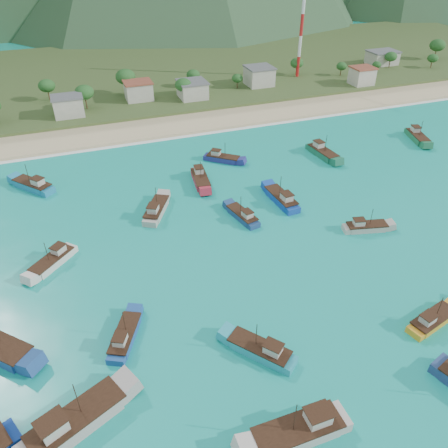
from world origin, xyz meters
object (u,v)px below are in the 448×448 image
object	(u,v)px
boat_22	(299,431)
boat_11	(200,180)
boat_14	(75,422)
boat_24	(33,186)
boat_9	(322,153)
boat_26	(417,137)
boat_21	(156,210)
boat_3	(53,261)
boat_18	(242,216)
boat_2	(432,321)
radio_tower	(303,14)
boat_20	(222,159)
boat_13	(125,337)
boat_0	(281,199)
boat_7	(366,228)
boat_15	(260,350)

from	to	relation	value
boat_22	boat_11	bearing A→B (deg)	-6.91
boat_14	boat_24	distance (m)	65.72
boat_24	boat_9	bearing A→B (deg)	-46.27
boat_11	boat_26	distance (m)	67.37
boat_11	boat_21	xyz separation A→B (m)	(-13.20, -9.89, 0.00)
boat_3	boat_18	distance (m)	38.85
boat_22	boat_24	xyz separation A→B (m)	(-30.56, 76.12, -0.14)
boat_2	boat_21	distance (m)	57.43
radio_tower	boat_20	xyz separation A→B (m)	(-52.81, -57.87, -23.89)
boat_13	boat_24	xyz separation A→B (m)	(-12.87, 53.57, 0.20)
radio_tower	boat_21	bearing A→B (deg)	-134.26
boat_2	boat_3	size ratio (longest dim) A/B	1.08
boat_0	boat_2	world-z (taller)	boat_0
boat_2	boat_11	xyz separation A→B (m)	(-20.69, 56.26, 0.13)
boat_7	boat_14	bearing A→B (deg)	-54.87
boat_7	boat_22	xyz separation A→B (m)	(-33.90, -34.60, 0.37)
boat_3	boat_20	distance (m)	53.08
boat_9	boat_18	size ratio (longest dim) A/B	1.19
boat_20	boat_24	xyz separation A→B (m)	(-47.41, 1.43, 0.17)
boat_3	boat_9	size ratio (longest dim) A/B	0.80
boat_15	boat_24	world-z (taller)	boat_24
boat_15	boat_0	bearing A→B (deg)	21.24
radio_tower	boat_21	distance (m)	110.08
boat_0	boat_2	size ratio (longest dim) A/B	1.14
boat_2	boat_15	distance (m)	28.19
boat_24	boat_21	bearing A→B (deg)	-79.43
radio_tower	boat_15	size ratio (longest dim) A/B	4.53
boat_9	boat_24	bearing A→B (deg)	-11.73
boat_2	boat_14	bearing A→B (deg)	-105.59
boat_13	boat_21	distance (m)	35.25
boat_9	boat_14	distance (m)	90.22
boat_3	boat_7	xyz separation A→B (m)	(61.13, -10.51, -0.08)
boat_11	boat_13	size ratio (longest dim) A/B	1.14
boat_7	boat_20	size ratio (longest dim) A/B	1.03
boat_15	boat_18	world-z (taller)	boat_15
boat_2	boat_13	bearing A→B (deg)	-120.25
boat_14	boat_15	size ratio (longest dim) A/B	1.40
boat_14	boat_18	distance (m)	52.36
boat_3	boat_14	distance (m)	34.57
boat_11	boat_9	bearing A→B (deg)	-168.69
boat_2	boat_9	world-z (taller)	boat_9
boat_3	radio_tower	bearing A→B (deg)	-92.09
radio_tower	boat_26	size ratio (longest dim) A/B	4.00
boat_15	boat_20	world-z (taller)	boat_15
boat_9	boat_24	xyz separation A→B (m)	(-74.11, 7.82, 0.00)
boat_7	boat_15	distance (m)	39.62
boat_2	boat_22	distance (m)	29.98
boat_22	boat_7	bearing A→B (deg)	-44.49
boat_7	boat_2	bearing A→B (deg)	1.26
boat_9	boat_21	size ratio (longest dim) A/B	1.05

